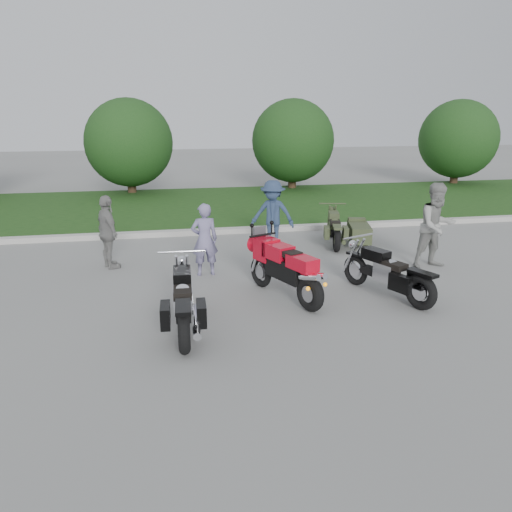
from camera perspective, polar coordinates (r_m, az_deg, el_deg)
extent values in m
plane|color=gray|center=(9.07, 1.67, -6.20)|extent=(80.00, 80.00, 0.00)
cube|color=#BAB7AF|center=(14.69, -3.44, 2.89)|extent=(60.00, 0.30, 0.15)
cube|color=#325C1F|center=(18.73, -5.15, 5.75)|extent=(60.00, 8.00, 0.14)
cylinder|color=#3F2B1C|center=(21.89, -14.04, 8.26)|extent=(0.36, 0.36, 1.20)
sphere|color=#193E16|center=(21.74, -14.33, 12.44)|extent=(3.60, 3.60, 3.60)
cylinder|color=#3F2B1C|center=(22.63, 4.15, 8.95)|extent=(0.36, 0.36, 1.20)
sphere|color=#193E16|center=(22.48, 4.24, 12.99)|extent=(3.60, 3.60, 3.60)
cylinder|color=#3F2B1C|center=(25.88, 21.74, 8.77)|extent=(0.36, 0.36, 1.20)
sphere|color=#193E16|center=(25.75, 22.11, 12.29)|extent=(3.60, 3.60, 3.60)
torus|color=black|center=(8.95, 6.21, -4.29)|extent=(0.45, 0.70, 0.67)
torus|color=black|center=(10.14, 0.57, -1.78)|extent=(0.37, 0.65, 0.65)
cube|color=black|center=(9.41, 3.44, -1.53)|extent=(0.65, 1.01, 0.38)
cube|color=red|center=(9.51, 2.57, 0.52)|extent=(0.57, 0.69, 0.28)
cube|color=red|center=(8.97, 5.33, -0.81)|extent=(0.53, 0.67, 0.24)
cube|color=black|center=(9.20, 4.00, 0.23)|extent=(0.40, 0.46, 0.11)
cube|color=red|center=(9.84, 1.20, 0.80)|extent=(0.50, 0.54, 0.43)
cylinder|color=silver|center=(8.75, 6.15, -2.45)|extent=(0.30, 0.51, 0.24)
cylinder|color=silver|center=(8.85, 6.90, -2.27)|extent=(0.30, 0.51, 0.24)
torus|color=black|center=(7.48, -8.22, -8.46)|extent=(0.21, 0.71, 0.71)
torus|color=black|center=(9.08, -8.34, -4.08)|extent=(0.15, 0.67, 0.67)
cube|color=black|center=(8.24, -8.31, -5.46)|extent=(0.28, 1.26, 0.15)
cube|color=silver|center=(8.21, -8.34, -4.92)|extent=(0.33, 0.48, 0.36)
cube|color=black|center=(8.41, -8.44, -2.31)|extent=(0.32, 0.58, 0.23)
cube|color=black|center=(8.00, -8.38, -4.07)|extent=(0.31, 0.53, 0.12)
cube|color=black|center=(7.34, -8.34, -5.81)|extent=(0.25, 0.58, 0.06)
cylinder|color=silver|center=(7.96, -6.89, -7.34)|extent=(0.15, 1.15, 0.10)
torus|color=black|center=(9.45, 18.33, -3.93)|extent=(0.42, 0.68, 0.67)
torus|color=black|center=(10.45, 11.30, -1.60)|extent=(0.36, 0.63, 0.63)
cube|color=black|center=(9.90, 14.67, -2.23)|extent=(0.67, 1.17, 0.14)
cube|color=silver|center=(9.88, 14.70, -1.79)|extent=(0.45, 0.52, 0.35)
cube|color=black|center=(9.98, 13.55, 0.14)|extent=(0.47, 0.61, 0.22)
cube|color=black|center=(9.73, 15.43, -1.02)|extent=(0.45, 0.56, 0.12)
cube|color=black|center=(9.34, 18.52, -1.89)|extent=(0.41, 0.58, 0.06)
cylinder|color=silver|center=(9.87, 16.80, -3.30)|extent=(0.52, 1.03, 0.10)
torus|color=black|center=(12.82, 9.21, 1.83)|extent=(0.31, 0.65, 0.63)
torus|color=black|center=(14.30, 8.63, 3.28)|extent=(0.26, 0.60, 0.59)
cube|color=black|center=(13.54, 8.92, 2.94)|extent=(0.47, 1.13, 0.13)
cube|color=#3A4427|center=(13.52, 8.93, 3.24)|extent=(0.37, 0.47, 0.32)
cube|color=#3A4427|center=(13.74, 8.87, 4.56)|extent=(0.38, 0.56, 0.20)
cube|color=black|center=(13.35, 9.02, 3.81)|extent=(0.37, 0.51, 0.11)
cube|color=#3A4427|center=(12.74, 9.28, 3.28)|extent=(0.32, 0.54, 0.06)
cylinder|color=#3A4427|center=(13.27, 9.74, 2.06)|extent=(0.34, 1.01, 0.09)
cube|color=#3A4427|center=(13.53, 11.69, 2.71)|extent=(0.79, 1.29, 0.42)
torus|color=black|center=(13.60, 12.63, 2.23)|extent=(0.24, 0.53, 0.52)
imported|color=gray|center=(10.81, -5.90, 1.88)|extent=(0.60, 0.41, 1.59)
imported|color=#989892|center=(11.98, 19.93, 3.27)|extent=(1.02, 0.84, 1.94)
imported|color=navy|center=(13.00, 1.91, 4.79)|extent=(1.31, 1.08, 1.76)
imported|color=gray|center=(11.71, -16.56, 2.62)|extent=(0.78, 1.06, 1.68)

